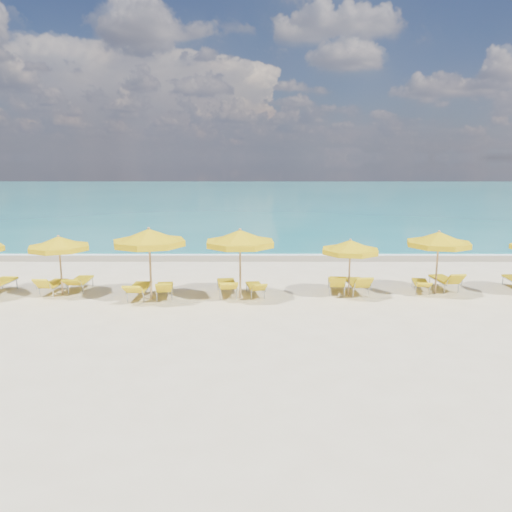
{
  "coord_description": "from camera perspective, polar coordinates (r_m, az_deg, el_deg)",
  "views": [
    {
      "loc": [
        0.04,
        -17.7,
        4.99
      ],
      "look_at": [
        0.0,
        1.5,
        1.2
      ],
      "focal_mm": 35.0,
      "sensor_mm": 36.0,
      "label": 1
    }
  ],
  "objects": [
    {
      "name": "foam_line",
      "position": [
        26.38,
        0.03,
        0.26
      ],
      "size": [
        120.0,
        1.2,
        0.03
      ],
      "primitive_type": "cube",
      "color": "white",
      "rests_on": "ground"
    },
    {
      "name": "ground_plane",
      "position": [
        18.39,
        -0.01,
        -4.58
      ],
      "size": [
        120.0,
        120.0,
        0.0
      ],
      "primitive_type": "plane",
      "color": "beige"
    },
    {
      "name": "lounger_1_right",
      "position": [
        20.22,
        -19.42,
        -3.12
      ],
      "size": [
        0.66,
        1.91,
        0.73
      ],
      "rotation": [
        0.0,
        0.0,
        0.02
      ],
      "color": "#A5A8AD",
      "rests_on": "ground"
    },
    {
      "name": "wet_sand_band",
      "position": [
        25.59,
        0.03,
        -0.08
      ],
      "size": [
        120.0,
        2.6,
        0.01
      ],
      "primitive_type": "cube",
      "color": "tan",
      "rests_on": "ground"
    },
    {
      "name": "umbrella_2",
      "position": [
        17.83,
        -12.12,
        2.03
      ],
      "size": [
        2.82,
        2.82,
        2.62
      ],
      "rotation": [
        0.0,
        0.0,
        -0.09
      ],
      "color": "tan",
      "rests_on": "ground"
    },
    {
      "name": "lounger_4_right",
      "position": [
        19.09,
        11.44,
        -3.49
      ],
      "size": [
        0.75,
        1.91,
        0.87
      ],
      "rotation": [
        0.0,
        0.0,
        0.07
      ],
      "color": "#A5A8AD",
      "rests_on": "ground"
    },
    {
      "name": "umbrella_4",
      "position": [
        18.27,
        10.72,
        0.99
      ],
      "size": [
        2.53,
        2.53,
        2.14
      ],
      "rotation": [
        0.0,
        0.0,
        0.22
      ],
      "color": "tan",
      "rests_on": "ground"
    },
    {
      "name": "lounger_4_left",
      "position": [
        19.07,
        9.16,
        -3.46
      ],
      "size": [
        0.79,
        1.8,
        0.86
      ],
      "rotation": [
        0.0,
        0.0,
        -0.11
      ],
      "color": "#A5A8AD",
      "rests_on": "ground"
    },
    {
      "name": "umbrella_5",
      "position": [
        19.47,
        20.16,
        1.76
      ],
      "size": [
        2.67,
        2.67,
        2.39
      ],
      "rotation": [
        0.0,
        0.0,
        0.14
      ],
      "color": "tan",
      "rests_on": "ground"
    },
    {
      "name": "lounger_3_left",
      "position": [
        18.49,
        -3.34,
        -3.75
      ],
      "size": [
        0.91,
        2.07,
        0.79
      ],
      "rotation": [
        0.0,
        0.0,
        0.13
      ],
      "color": "#A5A8AD",
      "rests_on": "ground"
    },
    {
      "name": "whitecap_far",
      "position": [
        42.75,
        10.89,
        4.26
      ],
      "size": [
        18.0,
        0.3,
        0.05
      ],
      "primitive_type": "cube",
      "color": "white",
      "rests_on": "ground"
    },
    {
      "name": "lounger_2_right",
      "position": [
        18.46,
        -10.37,
        -4.01
      ],
      "size": [
        0.83,
        1.82,
        0.78
      ],
      "rotation": [
        0.0,
        0.0,
        0.15
      ],
      "color": "#A5A8AD",
      "rests_on": "ground"
    },
    {
      "name": "umbrella_3",
      "position": [
        17.65,
        -1.84,
        1.99
      ],
      "size": [
        3.21,
        3.21,
        2.55
      ],
      "rotation": [
        0.0,
        0.0,
        -0.34
      ],
      "color": "tan",
      "rests_on": "ground"
    },
    {
      "name": "lounger_2_left",
      "position": [
        18.51,
        -13.18,
        -4.02
      ],
      "size": [
        0.67,
        1.96,
        0.78
      ],
      "rotation": [
        0.0,
        0.0,
        -0.01
      ],
      "color": "#A5A8AD",
      "rests_on": "ground"
    },
    {
      "name": "lounger_5_right",
      "position": [
        20.55,
        20.71,
        -2.97
      ],
      "size": [
        0.81,
        1.87,
        0.86
      ],
      "rotation": [
        0.0,
        0.0,
        0.11
      ],
      "color": "#A5A8AD",
      "rests_on": "ground"
    },
    {
      "name": "whitecap_near",
      "position": [
        35.58,
        -9.67,
        2.94
      ],
      "size": [
        14.0,
        0.36,
        0.05
      ],
      "primitive_type": "cube",
      "color": "white",
      "rests_on": "ground"
    },
    {
      "name": "lounger_1_left",
      "position": [
        20.19,
        -22.17,
        -3.36
      ],
      "size": [
        0.7,
        1.73,
        0.8
      ],
      "rotation": [
        0.0,
        0.0,
        -0.08
      ],
      "color": "#A5A8AD",
      "rests_on": "ground"
    },
    {
      "name": "umbrella_1",
      "position": [
        19.52,
        -21.61,
        1.3
      ],
      "size": [
        2.28,
        2.28,
        2.24
      ],
      "rotation": [
        0.0,
        0.0,
        -0.03
      ],
      "color": "tan",
      "rests_on": "ground"
    },
    {
      "name": "lounger_5_left",
      "position": [
        19.94,
        18.3,
        -3.33
      ],
      "size": [
        0.81,
        1.73,
        0.61
      ],
      "rotation": [
        0.0,
        0.0,
        -0.17
      ],
      "color": "#A5A8AD",
      "rests_on": "ground"
    },
    {
      "name": "ocean",
      "position": [
        65.89,
        0.09,
        6.82
      ],
      "size": [
        120.0,
        80.0,
        0.3
      ],
      "primitive_type": "cube",
      "color": "#15757A",
      "rests_on": "ground"
    },
    {
      "name": "lounger_3_right",
      "position": [
        18.42,
        -0.07,
        -3.91
      ],
      "size": [
        0.82,
        1.69,
        0.68
      ],
      "rotation": [
        0.0,
        0.0,
        0.19
      ],
      "color": "#A5A8AD",
      "rests_on": "ground"
    }
  ]
}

